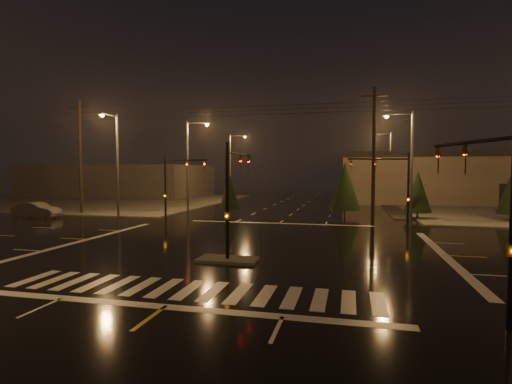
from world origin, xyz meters
TOP-DOWN VIEW (x-y plane):
  - ground at (0.00, 0.00)m, footprint 140.00×140.00m
  - sidewalk_nw at (-30.00, 30.00)m, footprint 36.00×36.00m
  - median_island at (0.00, -4.00)m, footprint 3.00×1.60m
  - crosswalk at (0.00, -9.00)m, footprint 15.00×2.60m
  - stop_bar_near at (0.00, -11.00)m, footprint 16.00×0.50m
  - stop_bar_far at (0.00, 11.00)m, footprint 16.00×0.50m
  - commercial_block at (-35.00, 42.00)m, footprint 30.00×18.00m
  - signal_mast_median at (0.00, -3.07)m, footprint 0.25×4.59m
  - signal_mast_ne at (9.50, 10.14)m, footprint 4.84×1.86m
  - signal_mast_nw at (-9.50, 10.14)m, footprint 4.84×1.86m
  - signal_mast_se at (10.23, -9.75)m, footprint 1.55×3.87m
  - streetlight_1 at (-11.18, 18.00)m, footprint 2.77×0.32m
  - streetlight_2 at (-11.18, 34.00)m, footprint 2.77×0.32m
  - streetlight_3 at (11.18, 16.00)m, footprint 2.77×0.32m
  - streetlight_4 at (11.18, 36.00)m, footprint 2.77×0.32m
  - streetlight_5 at (-16.00, 11.18)m, footprint 0.32×2.77m
  - utility_pole_0 at (-22.00, 14.00)m, footprint 2.20×0.32m
  - utility_pole_1 at (8.00, 14.00)m, footprint 2.20×0.32m
  - conifer_0 at (12.20, 16.85)m, footprint 2.49×2.49m
  - conifer_3 at (-6.15, 16.42)m, footprint 2.18×2.18m
  - conifer_4 at (5.49, 17.36)m, footprint 3.06×3.06m
  - car_crossing at (-23.75, 9.69)m, footprint 4.65×1.63m

SIDE VIEW (x-z plane):
  - ground at x=0.00m, z-range 0.00..0.00m
  - crosswalk at x=0.00m, z-range 0.00..0.01m
  - stop_bar_near at x=0.00m, z-range 0.00..0.01m
  - stop_bar_far at x=0.00m, z-range 0.00..0.01m
  - sidewalk_nw at x=-30.00m, z-range 0.00..0.12m
  - median_island at x=0.00m, z-range 0.00..0.15m
  - car_crossing at x=-23.75m, z-range 0.00..1.53m
  - conifer_3 at x=-6.15m, z-range 0.35..4.46m
  - conifer_0 at x=12.20m, z-range 0.35..4.94m
  - commercial_block at x=-35.00m, z-range 0.00..5.60m
  - conifer_4 at x=5.49m, z-range 0.35..5.83m
  - signal_mast_se at x=10.23m, z-range 0.71..6.71m
  - signal_mast_median at x=0.00m, z-range 0.75..6.75m
  - signal_mast_ne at x=9.50m, z-range 0.79..6.79m
  - signal_mast_nw at x=-9.50m, z-range 0.79..6.79m
  - streetlight_1 at x=-11.18m, z-range 0.80..10.80m
  - streetlight_2 at x=-11.18m, z-range 0.80..10.80m
  - streetlight_3 at x=11.18m, z-range 0.80..10.80m
  - streetlight_4 at x=11.18m, z-range 0.80..10.80m
  - streetlight_5 at x=-16.00m, z-range 0.80..10.80m
  - utility_pole_0 at x=-22.00m, z-range 0.13..12.13m
  - utility_pole_1 at x=8.00m, z-range 0.13..12.13m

